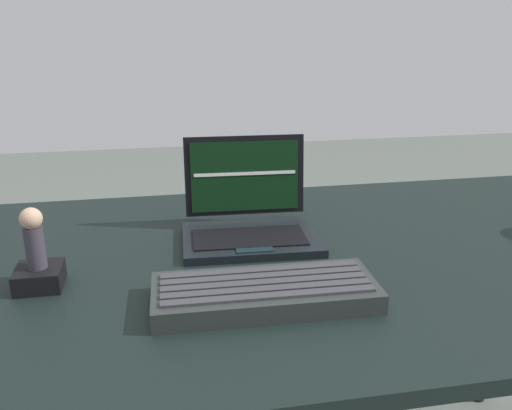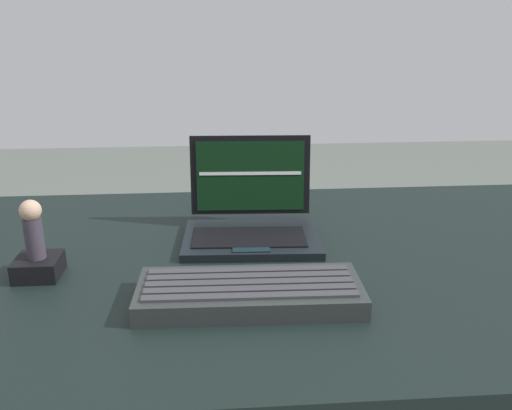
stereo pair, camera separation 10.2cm
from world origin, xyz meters
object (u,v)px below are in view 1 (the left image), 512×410
at_px(laptop_front, 249,220).
at_px(figurine, 33,236).
at_px(figurine_stand, 39,277).
at_px(external_keyboard, 265,292).

xyz_separation_m(laptop_front, figurine, (-0.37, -0.14, 0.05)).
bearing_deg(figurine_stand, figurine, 0.00).
relative_size(laptop_front, figurine_stand, 3.70).
bearing_deg(external_keyboard, figurine_stand, 161.46).
xyz_separation_m(figurine_stand, figurine, (0.00, 0.00, 0.07)).
bearing_deg(laptop_front, figurine, -158.96).
height_order(laptop_front, external_keyboard, laptop_front).
distance_m(external_keyboard, figurine, 0.38).
height_order(figurine_stand, figurine, figurine).
bearing_deg(external_keyboard, figurine, 161.46).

